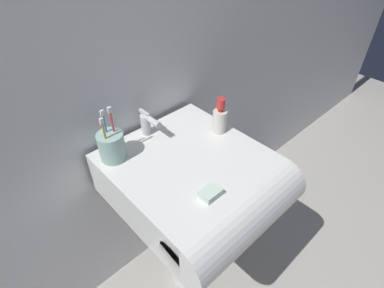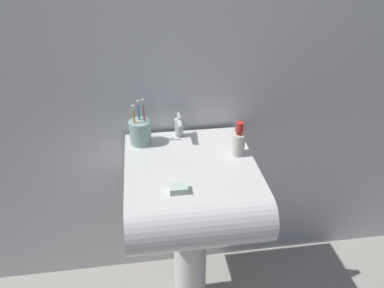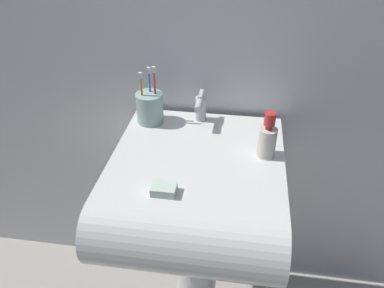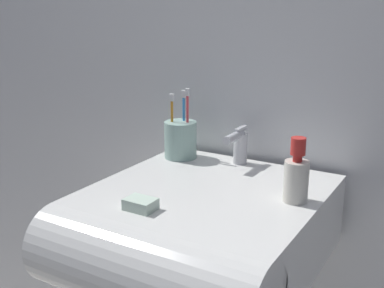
% 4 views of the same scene
% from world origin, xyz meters
% --- Properties ---
extents(wall_back, '(5.00, 0.05, 2.40)m').
position_xyz_m(wall_back, '(0.00, 0.30, 1.20)').
color(wall_back, white).
rests_on(wall_back, ground).
extents(sink_pedestal, '(0.15, 0.15, 0.65)m').
position_xyz_m(sink_pedestal, '(0.00, 0.00, 0.33)').
color(sink_pedestal, white).
rests_on(sink_pedestal, ground).
extents(sink_basin, '(0.51, 0.59, 0.18)m').
position_xyz_m(sink_basin, '(0.00, -0.07, 0.74)').
color(sink_basin, white).
rests_on(sink_basin, sink_pedestal).
extents(faucet, '(0.04, 0.11, 0.10)m').
position_xyz_m(faucet, '(-0.02, 0.20, 0.89)').
color(faucet, silver).
rests_on(faucet, sink_basin).
extents(toothbrush_cup, '(0.09, 0.09, 0.20)m').
position_xyz_m(toothbrush_cup, '(-0.19, 0.17, 0.88)').
color(toothbrush_cup, '#99BFB2').
rests_on(toothbrush_cup, sink_basin).
extents(soap_bottle, '(0.05, 0.05, 0.14)m').
position_xyz_m(soap_bottle, '(0.20, 0.03, 0.89)').
color(soap_bottle, silver).
rests_on(soap_bottle, sink_basin).
extents(bar_soap, '(0.06, 0.05, 0.02)m').
position_xyz_m(bar_soap, '(-0.06, -0.18, 0.84)').
color(bar_soap, silver).
rests_on(bar_soap, sink_basin).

